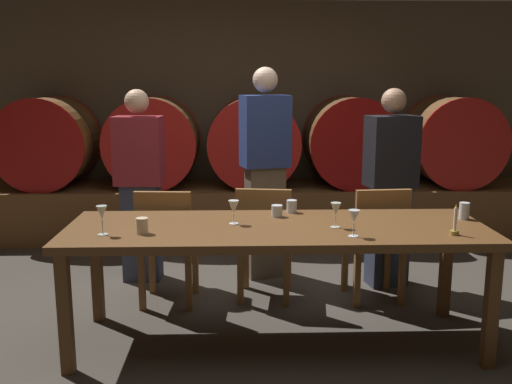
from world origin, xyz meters
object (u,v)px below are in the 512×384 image
wine_glass_center_right (336,210)px  cup_center_left (277,211)px  wine_barrel_center (253,142)px  wine_glass_far_left (102,214)px  wine_barrel_right (350,141)px  wine_glass_far_right (354,217)px  wine_barrel_far_right (452,141)px  chair_left (167,242)px  dining_table (277,236)px  chair_center (265,238)px  wine_barrel_far_left (48,142)px  guest_right (390,188)px  cup_far_right (464,211)px  guest_left (140,185)px  wine_barrel_left (154,142)px  cup_far_left (142,226)px  candle_center (455,227)px  guest_center (265,172)px  wine_glass_center_left (234,208)px  cup_center_right (292,206)px  chair_right (377,239)px

wine_glass_center_right → cup_center_left: wine_glass_center_right is taller
wine_barrel_center → wine_glass_far_left: 2.89m
wine_barrel_right → wine_glass_far_right: 2.86m
wine_barrel_center → wine_barrel_far_right: 2.09m
wine_glass_far_right → wine_glass_far_left: bearing=176.9°
wine_barrel_far_right → chair_left: wine_barrel_far_right is taller
dining_table → chair_center: 0.72m
wine_barrel_far_left → guest_right: size_ratio=0.59×
chair_left → cup_far_right: bearing=170.0°
guest_left → wine_barrel_left: bearing=-82.9°
guest_right → cup_far_right: bearing=94.6°
wine_barrel_left → cup_far_left: bearing=-83.3°
guest_left → wine_glass_far_left: guest_left is taller
wine_barrel_right → wine_glass_far_right: (-0.51, -2.81, -0.12)m
wine_barrel_far_right → cup_center_left: (-1.99, -2.31, -0.20)m
cup_center_left → wine_barrel_right: bearing=68.3°
wine_glass_far_right → candle_center: bearing=1.8°
wine_barrel_center → dining_table: bearing=-88.2°
cup_far_right → cup_far_left: bearing=-171.8°
guest_center → candle_center: 1.82m
wine_barrel_far_left → wine_barrel_right: size_ratio=1.00×
wine_glass_far_right → wine_barrel_far_left: bearing=133.1°
candle_center → wine_glass_far_left: (-2.04, 0.06, 0.08)m
wine_barrel_far_left → wine_glass_far_right: 3.84m
chair_left → cup_center_left: (0.78, -0.39, 0.31)m
cup_far_right → wine_glass_far_left: bearing=-172.1°
candle_center → wine_glass_far_left: 2.04m
wine_barrel_center → candle_center: wine_barrel_center is taller
wine_barrel_center → wine_barrel_right: 1.02m
wine_glass_far_left → wine_glass_center_left: (0.76, 0.23, -0.02)m
chair_left → cup_far_right: size_ratio=8.10×
guest_center → cup_center_right: (0.14, -0.90, -0.09)m
chair_right → guest_left: (-1.83, 0.55, 0.31)m
wine_barrel_center → cup_center_left: 2.33m
chair_left → cup_far_left: chair_left is taller
guest_center → wine_barrel_far_right: bearing=-162.7°
chair_right → wine_glass_center_right: wine_glass_center_right is taller
candle_center → cup_center_right: bearing=146.5°
wine_barrel_far_right → cup_center_right: bearing=-130.6°
cup_center_right → cup_far_right: (1.09, -0.22, 0.01)m
chair_right → wine_glass_center_left: (-1.05, -0.60, 0.38)m
candle_center → cup_far_left: candle_center is taller
wine_glass_center_left → wine_glass_center_right: size_ratio=0.97×
wine_glass_far_left → cup_center_left: bearing=21.8°
chair_right → candle_center: bearing=99.9°
dining_table → cup_center_left: (0.02, 0.24, 0.11)m
candle_center → wine_glass_far_left: size_ratio=1.07×
candle_center → wine_glass_center_right: size_ratio=1.20×
wine_barrel_left → wine_barrel_center: bearing=0.0°
wine_glass_center_left → dining_table: bearing=-11.1°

